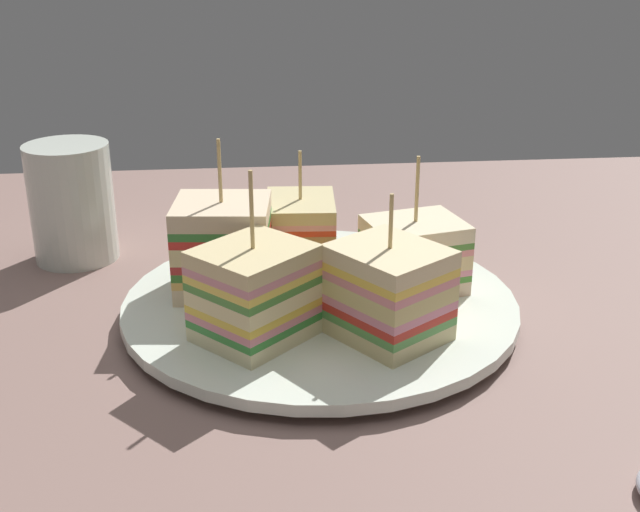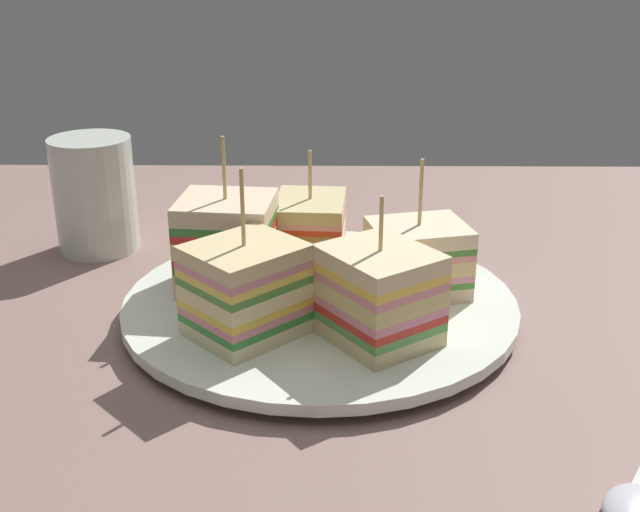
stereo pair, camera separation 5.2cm
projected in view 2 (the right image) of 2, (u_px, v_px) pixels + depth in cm
name	position (u px, v px, depth cm)	size (l,w,h in cm)	color
ground_plane	(320.00, 329.00, 53.73)	(109.89, 72.85, 1.80)	#83665E
plate	(320.00, 306.00, 53.09)	(25.69, 25.69, 1.32)	silver
sandwich_wedge_0	(310.00, 230.00, 57.96)	(5.18, 6.47, 8.24)	beige
sandwich_wedge_1	(228.00, 243.00, 53.67)	(6.70, 6.18, 10.31)	beige
sandwich_wedge_2	(246.00, 290.00, 47.38)	(8.14, 8.11, 10.22)	beige
sandwich_wedge_3	(379.00, 295.00, 46.73)	(7.91, 8.11, 8.82)	#D4C288
sandwich_wedge_4	(417.00, 259.00, 53.04)	(7.16, 6.27, 9.10)	beige
chip_pile	(297.00, 288.00, 51.09)	(7.59, 8.06, 3.44)	#EAD477
drinking_glass	(96.00, 202.00, 63.28)	(6.30, 6.30, 9.02)	silver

